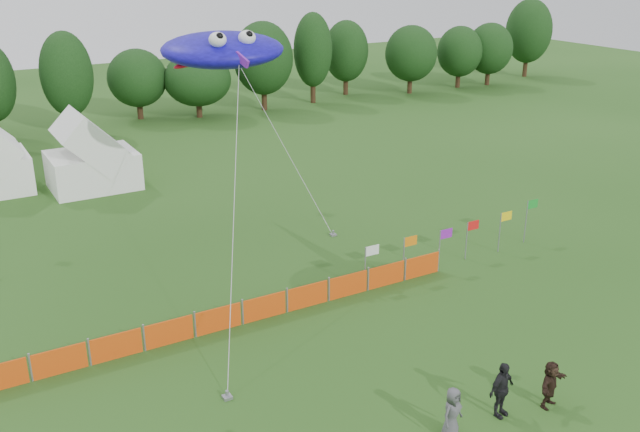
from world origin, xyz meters
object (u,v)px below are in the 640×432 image
spectator_f (550,384)px  stingray_kite (220,49)px  tent_right (92,159)px  barrier_fence (242,313)px  spectator_d (502,390)px  spectator_e (452,413)px

spectator_f → stingray_kite: 21.34m
tent_right → barrier_fence: tent_right is taller
barrier_fence → spectator_d: size_ratio=10.31×
tent_right → spectator_e: size_ratio=3.11×
barrier_fence → spectator_e: (2.73, -9.58, 0.34)m
spectator_f → stingray_kite: stingray_kite is taller
barrier_fence → spectator_d: spectator_d is taller
tent_right → spectator_f: 31.37m
spectator_d → spectator_e: size_ratio=1.14×
spectator_d → spectator_e: bearing=170.8°
barrier_fence → stingray_kite: (3.38, 9.24, 9.05)m
barrier_fence → stingray_kite: bearing=69.9°
barrier_fence → spectator_d: bearing=-63.6°
tent_right → barrier_fence: bearing=-87.6°
spectator_d → stingray_kite: (-1.37, 18.81, 8.58)m
barrier_fence → spectator_e: size_ratio=11.79×
barrier_fence → spectator_e: bearing=-74.1°
spectator_d → stingray_kite: size_ratio=0.09×
tent_right → spectator_e: tent_right is taller
spectator_e → stingray_kite: (0.65, 18.82, 8.70)m
barrier_fence → spectator_d: 10.69m
stingray_kite → spectator_d: bearing=-85.8°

